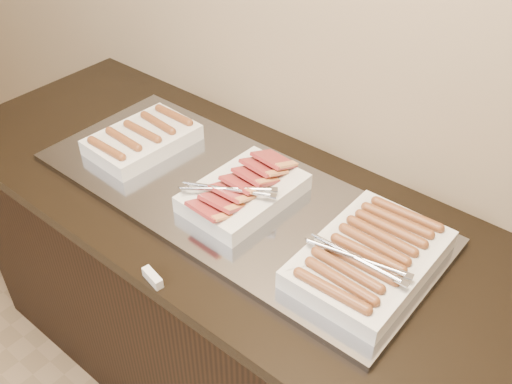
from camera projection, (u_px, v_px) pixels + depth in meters
counter at (241, 306)px, 1.89m from camera, size 2.06×0.76×0.90m
warming_tray at (231, 196)px, 1.62m from camera, size 1.20×0.50×0.02m
dish_left at (143, 139)px, 1.79m from camera, size 0.23×0.33×0.07m
dish_center at (243, 191)px, 1.57m from camera, size 0.26×0.36×0.09m
dish_right at (369, 257)px, 1.37m from camera, size 0.28×0.40×0.08m
label_holder at (153, 278)px, 1.37m from camera, size 0.07×0.03×0.03m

